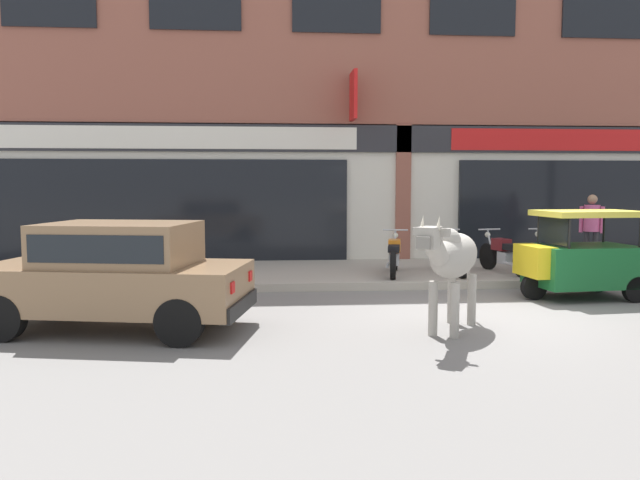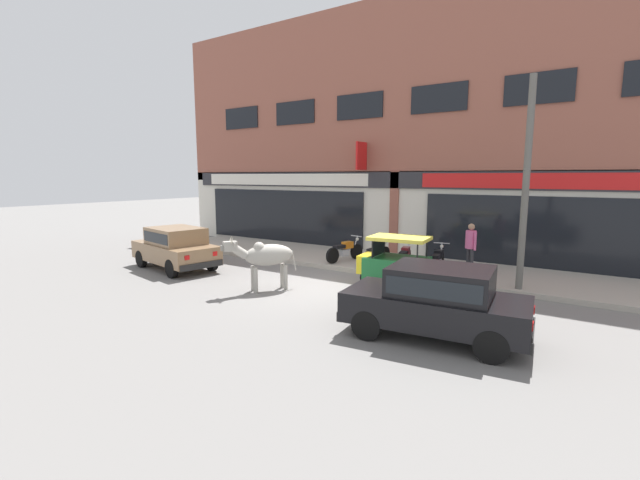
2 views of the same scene
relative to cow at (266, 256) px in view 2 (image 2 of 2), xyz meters
The scene contains 13 objects.
ground_plane 1.68m from the cow, 51.72° to the left, with size 90.00×90.00×0.00m, color slate.
sidewalk 5.22m from the cow, 80.67° to the left, with size 19.00×3.62×0.15m, color #A8A093.
shop_building 8.13m from the cow, 83.36° to the left, with size 23.00×1.40×10.00m.
cow is the anchor object (origin of this frame).
car_0 5.25m from the cow, ahead, with size 3.73×1.95×1.46m.
car_1 4.49m from the cow, behind, with size 3.81×2.24×1.46m.
auto_rickshaw 3.69m from the cow, 37.40° to the left, with size 2.04×1.31×1.52m.
motorcycle_0 4.27m from the cow, 88.73° to the left, with size 0.68×1.78×0.88m.
motorcycle_1 4.52m from the cow, 72.64° to the left, with size 0.52×1.81×0.88m.
motorcycle_2 4.91m from the cow, 60.73° to the left, with size 0.62×1.79×0.88m.
motorcycle_3 5.58m from the cow, 51.16° to the left, with size 0.52×1.81×0.88m.
pedestrian 6.39m from the cow, 46.34° to the left, with size 0.41×0.35×1.60m.
utility_pole 7.25m from the cow, 30.60° to the left, with size 0.18×0.18×5.64m, color #595651.
Camera 2 is at (6.93, -10.00, 3.21)m, focal length 24.00 mm.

